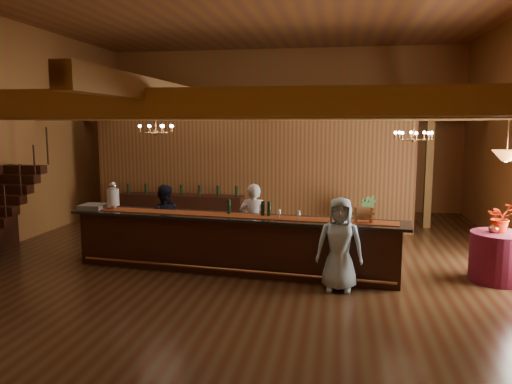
% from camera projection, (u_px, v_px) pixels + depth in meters
% --- Properties ---
extents(floor, '(14.00, 14.00, 0.00)m').
position_uv_depth(floor, '(245.00, 263.00, 10.78)').
color(floor, '#4A331D').
rests_on(floor, ground).
extents(wall_back, '(12.00, 0.10, 5.50)m').
position_uv_depth(wall_back, '(282.00, 130.00, 17.24)').
color(wall_back, '#985C32').
rests_on(wall_back, floor).
extents(wall_front, '(12.00, 0.10, 5.50)m').
position_uv_depth(wall_front, '(61.00, 158.00, 3.56)').
color(wall_front, '#985C32').
rests_on(wall_front, floor).
extents(beam_grid, '(11.90, 13.90, 0.39)m').
position_uv_depth(beam_grid, '(249.00, 112.00, 10.83)').
color(beam_grid, olive).
rests_on(beam_grid, wall_left).
extents(support_posts, '(9.20, 10.20, 3.20)m').
position_uv_depth(support_posts, '(240.00, 193.00, 10.07)').
color(support_posts, olive).
rests_on(support_posts, floor).
extents(partition_wall, '(9.00, 0.18, 3.10)m').
position_uv_depth(partition_wall, '(250.00, 175.00, 14.07)').
color(partition_wall, brown).
rests_on(partition_wall, floor).
extents(backroom_boxes, '(4.10, 0.60, 1.10)m').
position_uv_depth(backroom_boxes, '(267.00, 200.00, 16.13)').
color(backroom_boxes, black).
rests_on(backroom_boxes, floor).
extents(tasting_bar, '(6.96, 1.61, 1.16)m').
position_uv_depth(tasting_bar, '(233.00, 243.00, 10.09)').
color(tasting_bar, black).
rests_on(tasting_bar, floor).
extents(beverage_dispenser, '(0.26, 0.26, 0.60)m').
position_uv_depth(beverage_dispenser, '(113.00, 196.00, 10.76)').
color(beverage_dispenser, silver).
rests_on(beverage_dispenser, tasting_bar).
extents(glass_rack_tray, '(0.50, 0.50, 0.10)m').
position_uv_depth(glass_rack_tray, '(93.00, 207.00, 10.80)').
color(glass_rack_tray, gray).
rests_on(glass_rack_tray, tasting_bar).
extents(raffle_drum, '(0.34, 0.24, 0.30)m').
position_uv_depth(raffle_drum, '(363.00, 214.00, 9.25)').
color(raffle_drum, brown).
rests_on(raffle_drum, tasting_bar).
extents(bar_bottle_0, '(0.07, 0.07, 0.30)m').
position_uv_depth(bar_bottle_0, '(229.00, 207.00, 10.15)').
color(bar_bottle_0, black).
rests_on(bar_bottle_0, tasting_bar).
extents(bar_bottle_1, '(0.07, 0.07, 0.30)m').
position_uv_depth(bar_bottle_1, '(263.00, 209.00, 9.96)').
color(bar_bottle_1, black).
rests_on(bar_bottle_1, tasting_bar).
extents(bar_bottle_2, '(0.07, 0.07, 0.30)m').
position_uv_depth(bar_bottle_2, '(269.00, 209.00, 9.92)').
color(bar_bottle_2, black).
rests_on(bar_bottle_2, tasting_bar).
extents(backbar_shelf, '(3.58, 0.75, 1.00)m').
position_uv_depth(backbar_shelf, '(182.00, 212.00, 14.08)').
color(backbar_shelf, black).
rests_on(backbar_shelf, floor).
extents(round_table, '(1.08, 1.08, 0.94)m').
position_uv_depth(round_table, '(499.00, 257.00, 9.48)').
color(round_table, '#59101F').
rests_on(round_table, floor).
extents(chandelier_left, '(0.80, 0.80, 0.48)m').
position_uv_depth(chandelier_left, '(156.00, 129.00, 11.23)').
color(chandelier_left, '#B8804F').
rests_on(chandelier_left, beam_grid).
extents(chandelier_right, '(0.80, 0.80, 0.62)m').
position_uv_depth(chandelier_right, '(413.00, 135.00, 10.86)').
color(chandelier_right, '#B8804F').
rests_on(chandelier_right, beam_grid).
extents(pendant_lamp, '(0.52, 0.52, 0.90)m').
position_uv_depth(pendant_lamp, '(506.00, 156.00, 9.21)').
color(pendant_lamp, '#B8804F').
rests_on(pendant_lamp, beam_grid).
extents(bartender, '(0.64, 0.43, 1.71)m').
position_uv_depth(bartender, '(253.00, 223.00, 10.80)').
color(bartender, silver).
rests_on(bartender, floor).
extents(staff_second, '(0.93, 0.80, 1.64)m').
position_uv_depth(staff_second, '(164.00, 221.00, 11.14)').
color(staff_second, black).
rests_on(staff_second, floor).
extents(guest, '(0.85, 0.58, 1.70)m').
position_uv_depth(guest, '(340.00, 244.00, 8.90)').
color(guest, '#A7CFE6').
rests_on(guest, floor).
extents(floor_plant, '(0.72, 0.62, 1.19)m').
position_uv_depth(floor_plant, '(363.00, 217.00, 12.77)').
color(floor_plant, '#385E2C').
rests_on(floor_plant, floor).
extents(table_flowers, '(0.64, 0.60, 0.57)m').
position_uv_depth(table_flowers, '(501.00, 217.00, 9.46)').
color(table_flowers, '#AB1E03').
rests_on(table_flowers, round_table).
extents(table_vase, '(0.19, 0.19, 0.33)m').
position_uv_depth(table_vase, '(494.00, 224.00, 9.42)').
color(table_vase, '#B8804F').
rests_on(table_vase, round_table).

